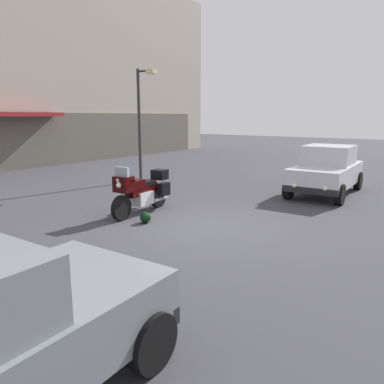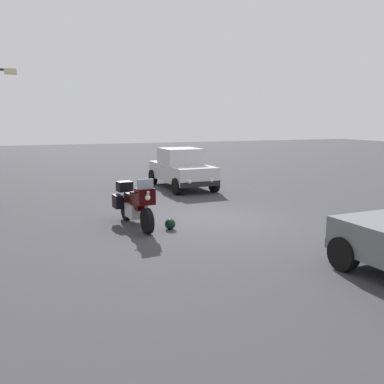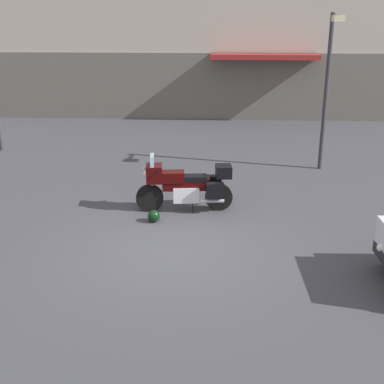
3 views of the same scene
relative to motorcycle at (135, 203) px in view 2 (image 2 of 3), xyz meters
name	(u,v)px [view 2 (image 2 of 3)]	position (x,y,z in m)	size (l,w,h in m)	color
ground_plane	(209,220)	(-0.12, -2.08, -0.62)	(80.00, 80.00, 0.00)	#38383D
motorcycle	(135,203)	(0.00, 0.00, 0.00)	(2.26, 0.83, 1.36)	black
helmet	(170,224)	(-0.68, -0.74, -0.48)	(0.28, 0.28, 0.28)	black
car_hatchback_near	(181,169)	(5.53, -3.37, 0.19)	(3.91, 1.87, 1.64)	silver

